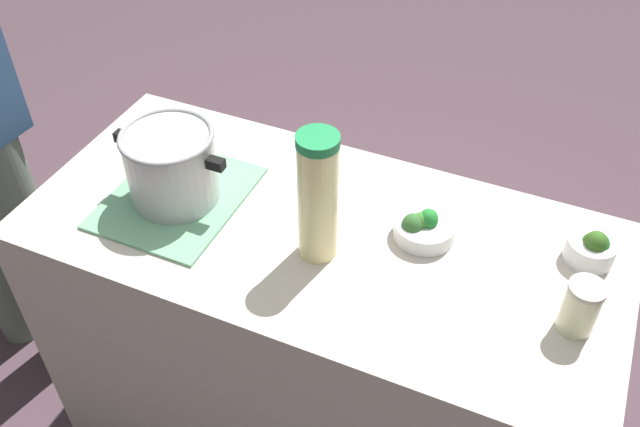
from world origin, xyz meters
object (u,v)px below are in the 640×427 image
object	(u,v)px
lemonade_pitcher	(318,197)
broccoli_bowl_front	(592,248)
broccoli_bowl_center	(423,227)
cooking_pot	(171,165)
mason_jar	(581,307)

from	to	relation	value
lemonade_pitcher	broccoli_bowl_front	xyz separation A→B (m)	(-0.54, -0.21, -0.12)
broccoli_bowl_center	broccoli_bowl_front	bearing A→B (deg)	-167.90
cooking_pot	lemonade_pitcher	xyz separation A→B (m)	(-0.37, 0.02, 0.05)
lemonade_pitcher	mason_jar	distance (m)	0.55
broccoli_bowl_front	broccoli_bowl_center	distance (m)	0.35
broccoli_bowl_center	cooking_pot	bearing A→B (deg)	11.06
cooking_pot	mason_jar	bearing A→B (deg)	179.19
mason_jar	broccoli_bowl_front	distance (m)	0.20
cooking_pot	mason_jar	size ratio (longest dim) A/B	2.37
lemonade_pitcher	cooking_pot	bearing A→B (deg)	-3.56
lemonade_pitcher	broccoli_bowl_center	distance (m)	0.27
lemonade_pitcher	broccoli_bowl_center	bearing A→B (deg)	-145.25
cooking_pot	broccoli_bowl_center	world-z (taller)	cooking_pot
mason_jar	broccoli_bowl_center	world-z (taller)	mason_jar
lemonade_pitcher	broccoli_bowl_front	bearing A→B (deg)	-158.92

